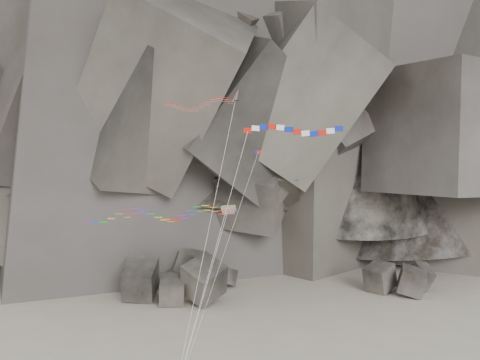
{
  "coord_description": "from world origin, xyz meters",
  "views": [
    {
      "loc": [
        -0.45,
        -52.32,
        23.92
      ],
      "look_at": [
        2.68,
        6.0,
        20.63
      ],
      "focal_mm": 40.0,
      "sensor_mm": 36.0,
      "label": 1
    }
  ],
  "objects_px": {
    "parafoil_kite": "(152,214)",
    "delta_kite": "(197,104)",
    "pennant_kite": "(240,205)",
    "banner_kite": "(292,131)"
  },
  "relations": [
    {
      "from": "delta_kite",
      "to": "pennant_kite",
      "type": "relative_size",
      "value": 1.29
    },
    {
      "from": "delta_kite",
      "to": "parafoil_kite",
      "type": "relative_size",
      "value": 1.71
    },
    {
      "from": "parafoil_kite",
      "to": "delta_kite",
      "type": "bearing_deg",
      "value": 58.49
    },
    {
      "from": "delta_kite",
      "to": "parafoil_kite",
      "type": "distance_m",
      "value": 12.65
    },
    {
      "from": "delta_kite",
      "to": "pennant_kite",
      "type": "xyz_separation_m",
      "value": [
        4.25,
        -6.99,
        -10.08
      ]
    },
    {
      "from": "parafoil_kite",
      "to": "pennant_kite",
      "type": "distance_m",
      "value": 9.36
    },
    {
      "from": "banner_kite",
      "to": "pennant_kite",
      "type": "height_order",
      "value": "banner_kite"
    },
    {
      "from": "delta_kite",
      "to": "pennant_kite",
      "type": "height_order",
      "value": "delta_kite"
    },
    {
      "from": "delta_kite",
      "to": "parafoil_kite",
      "type": "xyz_separation_m",
      "value": [
        -4.37,
        -3.57,
        -11.32
      ]
    },
    {
      "from": "banner_kite",
      "to": "pennant_kite",
      "type": "distance_m",
      "value": 9.02
    }
  ]
}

